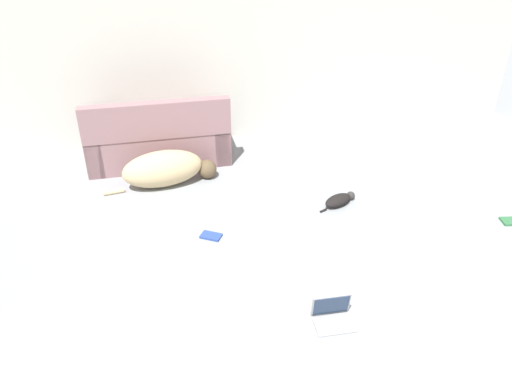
{
  "coord_description": "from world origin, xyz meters",
  "views": [
    {
      "loc": [
        -1.42,
        -1.85,
        2.93
      ],
      "look_at": [
        -0.55,
        2.07,
        0.58
      ],
      "focal_mm": 35.0,
      "sensor_mm": 36.0,
      "label": 1
    }
  ],
  "objects_px": {
    "couch": "(159,140)",
    "book_blue": "(211,236)",
    "dog": "(166,169)",
    "cat": "(339,200)",
    "laptop_open": "(332,313)"
  },
  "relations": [
    {
      "from": "cat",
      "to": "laptop_open",
      "type": "distance_m",
      "value": 1.79
    },
    {
      "from": "laptop_open",
      "to": "book_blue",
      "type": "distance_m",
      "value": 1.57
    },
    {
      "from": "cat",
      "to": "book_blue",
      "type": "height_order",
      "value": "cat"
    },
    {
      "from": "couch",
      "to": "dog",
      "type": "bearing_deg",
      "value": 93.57
    },
    {
      "from": "dog",
      "to": "cat",
      "type": "height_order",
      "value": "dog"
    },
    {
      "from": "book_blue",
      "to": "dog",
      "type": "bearing_deg",
      "value": 106.94
    },
    {
      "from": "cat",
      "to": "book_blue",
      "type": "xyz_separation_m",
      "value": [
        -1.48,
        -0.31,
        -0.05
      ]
    },
    {
      "from": "couch",
      "to": "book_blue",
      "type": "xyz_separation_m",
      "value": [
        0.4,
        -1.83,
        -0.28
      ]
    },
    {
      "from": "dog",
      "to": "book_blue",
      "type": "xyz_separation_m",
      "value": [
        0.36,
        -1.18,
        -0.2
      ]
    },
    {
      "from": "cat",
      "to": "dog",
      "type": "bearing_deg",
      "value": 130.04
    },
    {
      "from": "book_blue",
      "to": "laptop_open",
      "type": "bearing_deg",
      "value": -59.62
    },
    {
      "from": "dog",
      "to": "laptop_open",
      "type": "relative_size",
      "value": 4.16
    },
    {
      "from": "dog",
      "to": "couch",
      "type": "bearing_deg",
      "value": 85.37
    },
    {
      "from": "couch",
      "to": "laptop_open",
      "type": "bearing_deg",
      "value": 110.52
    },
    {
      "from": "couch",
      "to": "book_blue",
      "type": "height_order",
      "value": "couch"
    }
  ]
}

